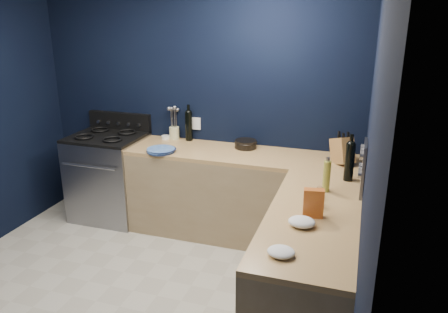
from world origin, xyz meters
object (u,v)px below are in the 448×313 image
at_px(gas_range, 110,178).
at_px(crouton_bag, 313,203).
at_px(utensil_crock, 174,133).
at_px(knife_block, 342,151).
at_px(plate_stack, 161,150).

bearing_deg(gas_range, crouton_bag, -26.46).
distance_m(gas_range, crouton_bag, 2.70).
distance_m(utensil_crock, crouton_bag, 2.22).
distance_m(utensil_crock, knife_block, 1.81).
xyz_separation_m(plate_stack, utensil_crock, (-0.06, 0.47, 0.05)).
distance_m(plate_stack, crouton_bag, 1.89).
distance_m(plate_stack, utensil_crock, 0.47).
distance_m(gas_range, utensil_crock, 0.89).
bearing_deg(knife_block, gas_range, 145.55).
relative_size(gas_range, knife_block, 3.86).
relative_size(plate_stack, utensil_crock, 2.09).
height_order(utensil_crock, crouton_bag, crouton_bag).
relative_size(plate_stack, knife_block, 1.17).
bearing_deg(plate_stack, knife_block, 7.07).
xyz_separation_m(utensil_crock, crouton_bag, (1.68, -1.45, 0.03)).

